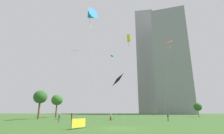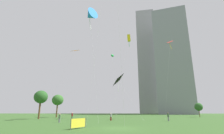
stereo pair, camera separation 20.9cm
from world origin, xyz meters
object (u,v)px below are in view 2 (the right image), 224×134
Objects in this scene: park_tree_0 at (41,97)px; park_tree_1 at (199,107)px; event_banner at (78,123)px; kite_flying_4 at (129,38)px; kite_flying_0 at (118,80)px; person_standing_3 at (111,116)px; kite_flying_2 at (75,51)px; kite_flying_3 at (90,15)px; kite_flying_6 at (112,56)px; distant_highrise_0 at (172,62)px; person_standing_0 at (60,117)px; distant_highrise_1 at (147,61)px; person_standing_1 at (168,116)px; kite_flying_5 at (170,42)px; person_standing_2 at (72,115)px; park_tree_2 at (58,100)px.

park_tree_0 is 1.54× the size of park_tree_1.
kite_flying_4 is at bearing 74.05° from event_banner.
kite_flying_0 is at bearing -150.22° from park_tree_1.
person_standing_3 is 18.12m from event_banner.
person_standing_3 is 0.14× the size of kite_flying_0.
kite_flying_2 is 0.73× the size of kite_flying_3.
person_standing_3 is at bearing -91.18° from kite_flying_6.
kite_flying_3 is 0.32× the size of distant_highrise_0.
distant_highrise_1 is (39.62, 123.42, 48.09)m from person_standing_0.
kite_flying_2 reaches higher than person_standing_1.
kite_flying_5 is (27.25, 6.90, 5.08)m from kite_flying_2.
person_standing_1 reaches higher than event_banner.
kite_flying_5 is (12.26, -3.29, -3.03)m from kite_flying_4.
kite_flying_2 is 0.24× the size of distant_highrise_0.
person_standing_0 is 0.98× the size of person_standing_3.
distant_highrise_0 is (52.22, 78.79, 20.32)m from kite_flying_2.
person_standing_2 is at bearing 9.85° from person_standing_1.
person_standing_0 is 22.45m from kite_flying_3.
park_tree_2 is 0.10× the size of distant_highrise_0.
kite_flying_5 is at bearing 43.17° from person_standing_2.
kite_flying_2 reaches higher than kite_flying_0.
person_standing_0 is 12.31m from event_banner.
kite_flying_6 is at bearing -30.44° from park_tree_2.
park_tree_1 is at bearing -102.54° from person_standing_1.
park_tree_2 is at bearing -9.77° from person_standing_1.
kite_flying_4 reaches higher than kite_flying_0.
kite_flying_3 reaches higher than person_standing_2.
person_standing_3 is (-12.09, 1.77, -0.09)m from person_standing_1.
kite_flying_5 is 1.25× the size of kite_flying_6.
kite_flying_4 reaches higher than kite_flying_3.
kite_flying_2 is 46.62m from park_tree_1.
distant_highrise_0 is at bearing 56.46° from kite_flying_2.
kite_flying_2 is at bearing -60.56° from park_tree_2.
kite_flying_2 is at bearing -160.31° from kite_flying_0.
kite_flying_5 is 0.24× the size of distant_highrise_1.
person_standing_1 is 1.10× the size of person_standing_3.
park_tree_1 is (39.64, 20.27, -13.86)m from kite_flying_2.
kite_flying_0 reaches higher than park_tree_2.
kite_flying_3 reaches higher than park_tree_1.
park_tree_2 reaches higher than person_standing_1.
person_standing_2 is 0.23× the size of park_tree_0.
kite_flying_4 reaches higher than person_standing_0.
person_standing_1 is at bearing -38.03° from kite_flying_0.
kite_flying_6 reaches higher than person_standing_2.
event_banner is (-20.92, -27.01, -21.76)m from kite_flying_5.
person_standing_2 is at bearing -157.54° from kite_flying_6.
person_standing_1 is at bearing -90.15° from distant_highrise_1.
event_banner is at bearing -98.15° from distant_highrise_0.
kite_flying_4 is at bearing 34.21° from kite_flying_2.
kite_flying_2 is at bearing 13.40° from person_standing_1.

